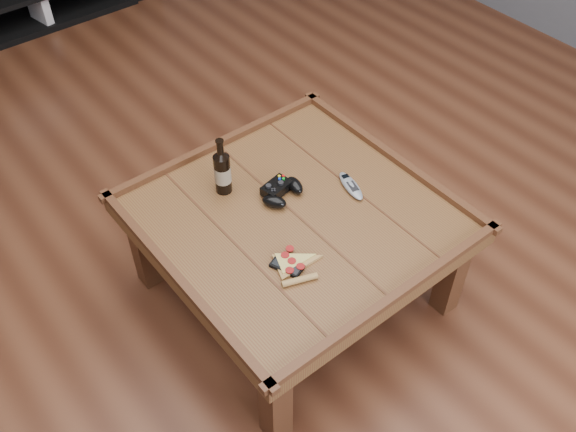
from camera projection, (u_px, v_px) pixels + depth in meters
ground at (294, 292)px, 2.60m from camera, size 6.00×6.00×0.00m
baseboard at (8, 2)px, 4.19m from camera, size 5.00×0.02×0.10m
coffee_table at (295, 225)px, 2.32m from camera, size 1.03×1.03×0.48m
beer_bottle at (222, 171)px, 2.30m from camera, size 0.06×0.06×0.23m
game_controller at (281, 191)px, 2.33m from camera, size 0.19×0.14×0.05m
pizza_slice at (293, 265)px, 2.10m from camera, size 0.20×0.25×0.02m
smartphone at (287, 266)px, 2.10m from camera, size 0.09×0.12×0.01m
remote_control at (351, 186)px, 2.36m from camera, size 0.09×0.17×0.02m
game_console at (39, 9)px, 3.99m from camera, size 0.15×0.22×0.26m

